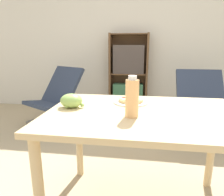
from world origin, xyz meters
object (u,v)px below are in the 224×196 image
(lounge_chair_far, at_px, (201,118))
(pizza_on_plate, at_px, (131,101))
(drink_bottle, at_px, (132,98))
(lounge_chair_near, at_px, (55,108))
(grape_bunch, at_px, (71,101))
(bookshelf, at_px, (128,77))

(lounge_chair_far, bearing_deg, pizza_on_plate, -126.38)
(drink_bottle, relative_size, lounge_chair_near, 0.26)
(grape_bunch, bearing_deg, bookshelf, 84.10)
(grape_bunch, bearing_deg, lounge_chair_far, 46.55)
(lounge_chair_far, bearing_deg, lounge_chair_near, 176.43)
(pizza_on_plate, relative_size, lounge_chair_far, 0.29)
(pizza_on_plate, distance_m, drink_bottle, 0.33)
(pizza_on_plate, xyz_separation_m, lounge_chair_far, (0.87, 1.15, -0.50))
(drink_bottle, distance_m, bookshelf, 2.53)
(grape_bunch, xyz_separation_m, lounge_chair_near, (-0.81, 1.49, -0.53))
(drink_bottle, height_order, lounge_chair_far, drink_bottle)
(bookshelf, bearing_deg, drink_bottle, -86.10)
(lounge_chair_near, height_order, lounge_chair_far, same)
(pizza_on_plate, bearing_deg, drink_bottle, -86.20)
(lounge_chair_far, bearing_deg, drink_bottle, -119.39)
(drink_bottle, xyz_separation_m, bookshelf, (-0.17, 2.51, -0.23))
(pizza_on_plate, relative_size, lounge_chair_near, 0.27)
(pizza_on_plate, bearing_deg, bookshelf, 93.92)
(drink_bottle, bearing_deg, lounge_chair_near, 127.20)
(grape_bunch, height_order, drink_bottle, drink_bottle)
(lounge_chair_far, xyz_separation_m, bookshelf, (-1.02, 1.05, 0.37))
(drink_bottle, relative_size, lounge_chair_far, 0.28)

